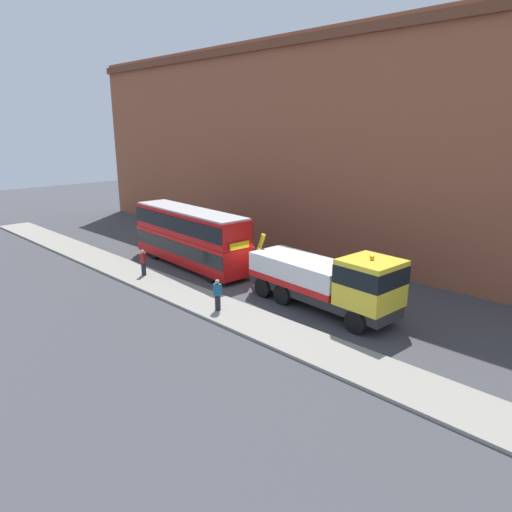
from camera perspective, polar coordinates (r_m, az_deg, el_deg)
ground_plane at (r=28.97m, az=-0.22°, el=-3.61°), size 120.00×120.00×0.00m
near_kerb at (r=26.33m, az=-6.73°, el=-5.56°), size 60.00×2.80×0.15m
building_facade at (r=33.67m, az=9.93°, el=12.89°), size 60.00×1.50×16.00m
recovery_tow_truck at (r=24.75m, az=8.71°, el=-2.88°), size 10.22×3.26×3.67m
double_decker_bus at (r=32.74m, az=-8.15°, el=2.56°), size 11.16×3.31×4.06m
pedestrian_onlooker at (r=31.08m, az=-13.74°, el=-0.82°), size 0.43×0.48×1.71m
pedestrian_bystander at (r=24.52m, az=-4.76°, el=-4.85°), size 0.47×0.39×1.71m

